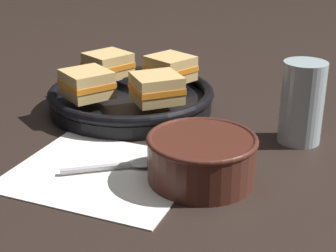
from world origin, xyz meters
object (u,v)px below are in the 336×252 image
(sandwich_far_right, at_px, (108,65))
(sandwich_near_left, at_px, (87,84))
(spoon, at_px, (133,164))
(skillet, at_px, (131,98))
(sandwich_near_right, at_px, (157,88))
(drinking_glass, at_px, (302,103))
(soup_bowl, at_px, (202,156))
(sandwich_far_left, at_px, (170,68))

(sandwich_far_right, bearing_deg, sandwich_near_left, -82.84)
(spoon, xyz_separation_m, skillet, (-0.09, 0.22, 0.01))
(sandwich_near_right, bearing_deg, sandwich_near_left, -172.84)
(spoon, relative_size, drinking_glass, 1.02)
(spoon, bearing_deg, sandwich_near_right, 66.26)
(sandwich_near_left, bearing_deg, soup_bowl, -32.35)
(spoon, distance_m, sandwich_far_left, 0.30)
(soup_bowl, relative_size, spoon, 1.13)
(sandwich_near_left, height_order, sandwich_near_right, same)
(soup_bowl, height_order, drinking_glass, drinking_glass)
(sandwich_near_right, bearing_deg, spoon, -82.07)
(sandwich_far_right, bearing_deg, sandwich_near_right, -37.84)
(skillet, height_order, sandwich_far_right, sandwich_far_right)
(sandwich_near_right, distance_m, sandwich_far_right, 0.17)
(sandwich_near_left, distance_m, sandwich_far_left, 0.17)
(sandwich_far_left, bearing_deg, sandwich_far_right, -172.84)
(skillet, distance_m, sandwich_near_right, 0.10)
(spoon, bearing_deg, soup_bowl, -31.90)
(sandwich_near_left, relative_size, sandwich_far_left, 1.03)
(sandwich_far_right, bearing_deg, sandwich_far_left, 7.16)
(spoon, distance_m, sandwich_near_left, 0.22)
(spoon, xyz_separation_m, drinking_glass, (0.21, 0.17, 0.06))
(soup_bowl, xyz_separation_m, skillet, (-0.19, 0.22, -0.02))
(skillet, xyz_separation_m, sandwich_near_right, (0.07, -0.05, 0.04))
(spoon, bearing_deg, sandwich_far_right, 88.49)
(soup_bowl, relative_size, sandwich_far_left, 1.43)
(sandwich_near_right, bearing_deg, soup_bowl, -54.11)
(drinking_glass, bearing_deg, sandwich_near_right, -179.17)
(sandwich_near_left, relative_size, sandwich_near_right, 0.99)
(soup_bowl, bearing_deg, sandwich_near_right, 125.89)
(sandwich_far_right, relative_size, drinking_glass, 0.81)
(soup_bowl, distance_m, skillet, 0.29)
(skillet, relative_size, sandwich_far_left, 2.92)
(soup_bowl, distance_m, sandwich_far_right, 0.38)
(skillet, xyz_separation_m, drinking_glass, (0.30, -0.05, 0.04))
(sandwich_far_right, height_order, drinking_glass, drinking_glass)
(skillet, bearing_deg, soup_bowl, -49.38)
(sandwich_near_right, bearing_deg, sandwich_far_left, 97.16)
(soup_bowl, relative_size, sandwich_near_right, 1.39)
(sandwich_near_left, relative_size, sandwich_far_right, 1.02)
(sandwich_near_left, distance_m, sandwich_far_right, 0.12)
(spoon, distance_m, drinking_glass, 0.28)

